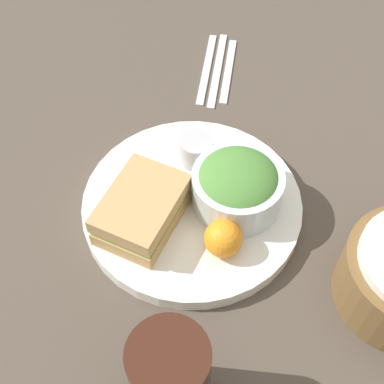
{
  "coord_description": "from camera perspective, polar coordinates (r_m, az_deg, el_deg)",
  "views": [
    {
      "loc": [
        0.32,
        0.25,
        0.59
      ],
      "look_at": [
        0.0,
        0.0,
        0.04
      ],
      "focal_mm": 50.0,
      "sensor_mm": 36.0,
      "label": 1
    }
  ],
  "objects": [
    {
      "name": "ground_plane",
      "position": [
        0.72,
        0.0,
        -1.95
      ],
      "size": [
        4.0,
        4.0,
        0.0
      ],
      "primitive_type": "plane",
      "color": "#4C4238"
    },
    {
      "name": "plate",
      "position": [
        0.71,
        0.0,
        -1.46
      ],
      "size": [
        0.29,
        0.29,
        0.02
      ],
      "primitive_type": "cylinder",
      "color": "white",
      "rests_on": "ground_plane"
    },
    {
      "name": "sandwich",
      "position": [
        0.67,
        -5.36,
        -1.87
      ],
      "size": [
        0.13,
        0.11,
        0.05
      ],
      "color": "tan",
      "rests_on": "plate"
    },
    {
      "name": "salad_bowl",
      "position": [
        0.68,
        4.87,
        0.71
      ],
      "size": [
        0.12,
        0.12,
        0.07
      ],
      "color": "silver",
      "rests_on": "plate"
    },
    {
      "name": "dressing_cup",
      "position": [
        0.73,
        0.46,
        4.51
      ],
      "size": [
        0.05,
        0.05,
        0.04
      ],
      "primitive_type": "cylinder",
      "color": "#B7B7BC",
      "rests_on": "plate"
    },
    {
      "name": "orange_wedge",
      "position": [
        0.64,
        3.37,
        -4.96
      ],
      "size": [
        0.05,
        0.05,
        0.05
      ],
      "primitive_type": "sphere",
      "color": "orange",
      "rests_on": "plate"
    },
    {
      "name": "drink_glass",
      "position": [
        0.55,
        -2.33,
        -19.29
      ],
      "size": [
        0.08,
        0.08,
        0.14
      ],
      "primitive_type": "cylinder",
      "color": "#38190F",
      "rests_on": "ground_plane"
    },
    {
      "name": "fork",
      "position": [
        0.91,
        1.58,
        13.09
      ],
      "size": [
        0.16,
        0.1,
        0.01
      ],
      "primitive_type": "cube",
      "rotation": [
        0.0,
        0.0,
        3.66
      ],
      "color": "silver",
      "rests_on": "ground_plane"
    },
    {
      "name": "knife",
      "position": [
        0.91,
        2.73,
        12.97
      ],
      "size": [
        0.16,
        0.1,
        0.01
      ],
      "primitive_type": "cube",
      "rotation": [
        0.0,
        0.0,
        3.66
      ],
      "color": "silver",
      "rests_on": "ground_plane"
    },
    {
      "name": "spoon",
      "position": [
        0.91,
        3.89,
        12.85
      ],
      "size": [
        0.14,
        0.09,
        0.01
      ],
      "primitive_type": "cube",
      "rotation": [
        0.0,
        0.0,
        3.66
      ],
      "color": "silver",
      "rests_on": "ground_plane"
    }
  ]
}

